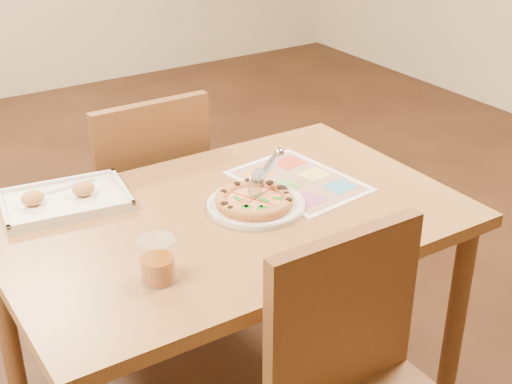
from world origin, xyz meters
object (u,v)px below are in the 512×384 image
dining_table (231,239)px  plate (256,205)px  menu (298,181)px  chair_near (365,377)px  appetizer_tray (64,201)px  chair_far (145,184)px  pizza (254,200)px  pizza_cutter (264,173)px  glass_tumbler (157,263)px

dining_table → plate: (0.08, -0.01, 0.09)m
menu → chair_near: bearing=-113.2°
appetizer_tray → menu: appetizer_tray is taller
chair_near → appetizer_tray: size_ratio=1.22×
plate → menu: plate is taller
chair_far → pizza: 0.64m
pizza → plate: bearing=25.7°
chair_far → menu: bearing=118.1°
dining_table → pizza_cutter: size_ratio=8.05×
dining_table → appetizer_tray: size_ratio=3.37×
pizza → pizza_cutter: 0.09m
chair_near → plate: (0.08, 0.59, 0.16)m
chair_far → appetizer_tray: size_ratio=1.22×
dining_table → chair_near: size_ratio=2.77×
dining_table → appetizer_tray: bearing=141.3°
plate → pizza_cutter: size_ratio=1.75×
chair_near → pizza: bearing=82.9°
chair_near → plate: bearing=82.1°
chair_near → pizza_cutter: 0.67m
pizza → appetizer_tray: size_ratio=0.59×
dining_table → menu: menu is taller
menu → dining_table: bearing=-167.1°
pizza_cutter → menu: size_ratio=0.40×
glass_tumbler → plate: bearing=25.0°
pizza_cutter → menu: pizza_cutter is taller
chair_near → glass_tumbler: chair_near is taller
plate → menu: 0.22m
plate → pizza: pizza is taller
chair_far → plate: 0.64m
chair_far → glass_tumbler: size_ratio=4.14×
chair_near → pizza_cutter: chair_near is taller
appetizer_tray → glass_tumbler: glass_tumbler is taller
pizza_cutter → glass_tumbler: size_ratio=1.42×
dining_table → appetizer_tray: (-0.38, 0.30, 0.10)m
pizza_cutter → menu: (0.16, 0.05, -0.09)m
dining_table → chair_near: 0.61m
dining_table → glass_tumbler: glass_tumbler is taller
dining_table → menu: bearing=12.9°
glass_tumbler → menu: bearing=23.3°
plate → appetizer_tray: size_ratio=0.73×
dining_table → pizza: bearing=-9.7°
pizza → pizza_cutter: bearing=27.6°
chair_far → pizza_cutter: chair_far is taller
pizza → pizza_cutter: (0.05, 0.03, 0.06)m
chair_near → plate: size_ratio=1.66×
glass_tumbler → chair_far: bearing=68.2°
chair_near → menu: bearing=66.8°
appetizer_tray → pizza_cutter: bearing=-29.9°
menu → chair_far: bearing=118.1°
glass_tumbler → chair_near: bearing=-51.9°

